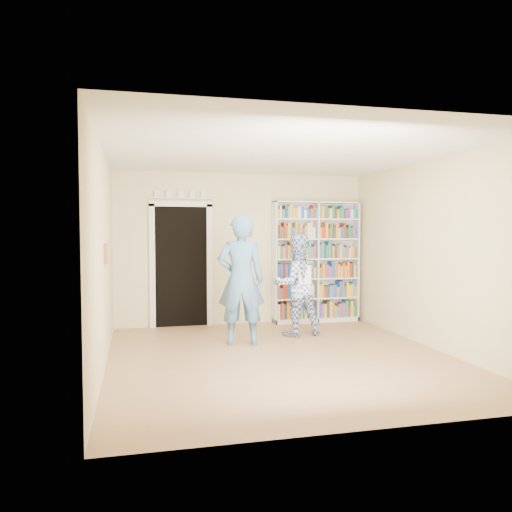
{
  "coord_description": "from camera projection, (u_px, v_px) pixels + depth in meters",
  "views": [
    {
      "loc": [
        -1.85,
        -6.3,
        1.7
      ],
      "look_at": [
        -0.13,
        0.9,
        1.31
      ],
      "focal_mm": 35.0,
      "sensor_mm": 36.0,
      "label": 1
    }
  ],
  "objects": [
    {
      "name": "wall_right",
      "position": [
        433.0,
        254.0,
        7.09
      ],
      "size": [
        0.0,
        5.0,
        5.0
      ],
      "primitive_type": "plane",
      "rotation": [
        1.57,
        0.0,
        -1.57
      ],
      "color": "beige",
      "rests_on": "floor"
    },
    {
      "name": "wall_art",
      "position": [
        106.0,
        254.0,
        6.24
      ],
      "size": [
        0.03,
        0.25,
        0.25
      ],
      "primitive_type": "cube",
      "color": "brown",
      "rests_on": "wall_left"
    },
    {
      "name": "man_plaid",
      "position": [
        296.0,
        285.0,
        8.0
      ],
      "size": [
        0.84,
        0.68,
        1.63
      ],
      "primitive_type": "imported",
      "rotation": [
        0.0,
        0.0,
        3.22
      ],
      "color": "#32529A",
      "rests_on": "floor"
    },
    {
      "name": "bookshelf",
      "position": [
        316.0,
        261.0,
        9.17
      ],
      "size": [
        1.61,
        0.3,
        2.21
      ],
      "rotation": [
        0.0,
        0.0,
        -0.17
      ],
      "color": "white",
      "rests_on": "floor"
    },
    {
      "name": "wall_left",
      "position": [
        103.0,
        258.0,
        6.04
      ],
      "size": [
        0.0,
        5.0,
        5.0
      ],
      "primitive_type": "plane",
      "rotation": [
        1.57,
        0.0,
        1.57
      ],
      "color": "beige",
      "rests_on": "floor"
    },
    {
      "name": "ceiling",
      "position": [
        282.0,
        153.0,
        6.5
      ],
      "size": [
        5.0,
        5.0,
        0.0
      ],
      "primitive_type": "plane",
      "rotation": [
        3.14,
        0.0,
        0.0
      ],
      "color": "white",
      "rests_on": "wall_back"
    },
    {
      "name": "floor",
      "position": [
        281.0,
        357.0,
        6.64
      ],
      "size": [
        5.0,
        5.0,
        0.0
      ],
      "primitive_type": "plane",
      "color": "#9D6F4C",
      "rests_on": "ground"
    },
    {
      "name": "wall_back",
      "position": [
        242.0,
        249.0,
        8.99
      ],
      "size": [
        4.5,
        0.0,
        4.5
      ],
      "primitive_type": "plane",
      "rotation": [
        1.57,
        0.0,
        0.0
      ],
      "color": "beige",
      "rests_on": "floor"
    },
    {
      "name": "paper_sheet",
      "position": [
        305.0,
        275.0,
        7.78
      ],
      "size": [
        0.21,
        0.01,
        0.29
      ],
      "primitive_type": "cube",
      "rotation": [
        0.0,
        0.0,
        0.02
      ],
      "color": "white",
      "rests_on": "man_plaid"
    },
    {
      "name": "man_blue",
      "position": [
        241.0,
        280.0,
        7.35
      ],
      "size": [
        0.77,
        0.57,
        1.92
      ],
      "primitive_type": "imported",
      "rotation": [
        0.0,
        0.0,
        2.97
      ],
      "color": "#4E7DAE",
      "rests_on": "floor"
    },
    {
      "name": "doorway",
      "position": [
        181.0,
        259.0,
        8.73
      ],
      "size": [
        1.1,
        0.08,
        2.43
      ],
      "color": "black",
      "rests_on": "floor"
    }
  ]
}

